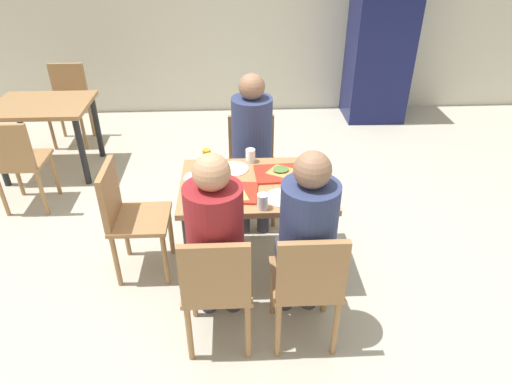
% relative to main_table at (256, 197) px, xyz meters
% --- Properties ---
extents(ground_plane, '(10.00, 10.00, 0.02)m').
position_rel_main_table_xyz_m(ground_plane, '(0.00, 0.00, -0.62)').
color(ground_plane, '#B2AD9E').
extents(main_table, '(1.03, 0.73, 0.72)m').
position_rel_main_table_xyz_m(main_table, '(0.00, 0.00, 0.00)').
color(main_table, '#9E7247').
rests_on(main_table, ground_plane).
extents(chair_near_left, '(0.40, 0.40, 0.86)m').
position_rel_main_table_xyz_m(chair_near_left, '(-0.26, -0.75, -0.10)').
color(chair_near_left, '#9E7247').
rests_on(chair_near_left, ground_plane).
extents(chair_near_right, '(0.40, 0.40, 0.86)m').
position_rel_main_table_xyz_m(chair_near_right, '(0.26, -0.75, -0.10)').
color(chair_near_right, '#9E7247').
rests_on(chair_near_right, ground_plane).
extents(chair_far_side, '(0.40, 0.40, 0.86)m').
position_rel_main_table_xyz_m(chair_far_side, '(0.00, 0.75, -0.10)').
color(chair_far_side, '#9E7247').
rests_on(chair_far_side, ground_plane).
extents(chair_left_end, '(0.40, 0.40, 0.86)m').
position_rel_main_table_xyz_m(chair_left_end, '(-0.90, 0.00, -0.10)').
color(chair_left_end, '#9E7247').
rests_on(chair_left_end, ground_plane).
extents(person_in_red, '(0.32, 0.42, 1.27)m').
position_rel_main_table_xyz_m(person_in_red, '(-0.26, -0.61, 0.14)').
color(person_in_red, '#383842').
rests_on(person_in_red, ground_plane).
extents(person_in_brown_jacket, '(0.32, 0.42, 1.27)m').
position_rel_main_table_xyz_m(person_in_brown_jacket, '(0.26, -0.61, 0.14)').
color(person_in_brown_jacket, '#383842').
rests_on(person_in_brown_jacket, ground_plane).
extents(person_far_side, '(0.32, 0.42, 1.27)m').
position_rel_main_table_xyz_m(person_far_side, '(-0.00, 0.61, 0.14)').
color(person_far_side, '#383842').
rests_on(person_far_side, ground_plane).
extents(tray_red_near, '(0.38, 0.29, 0.02)m').
position_rel_main_table_xyz_m(tray_red_near, '(-0.18, -0.13, 0.12)').
color(tray_red_near, red).
rests_on(tray_red_near, main_table).
extents(tray_red_far, '(0.37, 0.28, 0.02)m').
position_rel_main_table_xyz_m(tray_red_far, '(0.18, 0.11, 0.12)').
color(tray_red_far, red).
rests_on(tray_red_far, main_table).
extents(paper_plate_center, '(0.22, 0.22, 0.01)m').
position_rel_main_table_xyz_m(paper_plate_center, '(-0.15, 0.20, 0.11)').
color(paper_plate_center, white).
rests_on(paper_plate_center, main_table).
extents(paper_plate_near_edge, '(0.22, 0.22, 0.01)m').
position_rel_main_table_xyz_m(paper_plate_near_edge, '(0.15, -0.20, 0.11)').
color(paper_plate_near_edge, white).
rests_on(paper_plate_near_edge, main_table).
extents(pizza_slice_a, '(0.26, 0.25, 0.02)m').
position_rel_main_table_xyz_m(pizza_slice_a, '(-0.17, -0.15, 0.13)').
color(pizza_slice_a, tan).
rests_on(pizza_slice_a, tray_red_near).
extents(pizza_slice_b, '(0.19, 0.18, 0.02)m').
position_rel_main_table_xyz_m(pizza_slice_b, '(0.18, 0.13, 0.13)').
color(pizza_slice_b, '#C68C47').
rests_on(pizza_slice_b, tray_red_far).
extents(plastic_cup_a, '(0.07, 0.07, 0.10)m').
position_rel_main_table_xyz_m(plastic_cup_a, '(-0.03, 0.31, 0.16)').
color(plastic_cup_a, white).
rests_on(plastic_cup_a, main_table).
extents(plastic_cup_b, '(0.07, 0.07, 0.10)m').
position_rel_main_table_xyz_m(plastic_cup_b, '(0.03, -0.31, 0.16)').
color(plastic_cup_b, white).
rests_on(plastic_cup_b, main_table).
extents(soda_can, '(0.07, 0.07, 0.12)m').
position_rel_main_table_xyz_m(soda_can, '(0.44, 0.02, 0.17)').
color(soda_can, '#B7BCC6').
rests_on(soda_can, main_table).
extents(condiment_bottle, '(0.06, 0.06, 0.16)m').
position_rel_main_table_xyz_m(condiment_bottle, '(-0.33, 0.20, 0.19)').
color(condiment_bottle, orange).
rests_on(condiment_bottle, main_table).
extents(foil_bundle, '(0.10, 0.10, 0.10)m').
position_rel_main_table_xyz_m(foil_bundle, '(-0.44, -0.02, 0.16)').
color(foil_bundle, silver).
rests_on(foil_bundle, main_table).
extents(drink_fridge, '(0.70, 0.60, 1.90)m').
position_rel_main_table_xyz_m(drink_fridge, '(1.63, 2.85, 0.34)').
color(drink_fridge, '#14194C').
rests_on(drink_fridge, ground_plane).
extents(background_table, '(0.90, 0.70, 0.72)m').
position_rel_main_table_xyz_m(background_table, '(-1.98, 1.58, -0.01)').
color(background_table, '#9E7247').
rests_on(background_table, ground_plane).
extents(background_chair_near, '(0.40, 0.40, 0.86)m').
position_rel_main_table_xyz_m(background_chair_near, '(-1.98, 0.85, -0.10)').
color(background_chair_near, '#9E7247').
rests_on(background_chair_near, ground_plane).
extents(background_chair_far, '(0.40, 0.40, 0.86)m').
position_rel_main_table_xyz_m(background_chair_far, '(-1.98, 2.32, -0.10)').
color(background_chair_far, '#9E7247').
rests_on(background_chair_far, ground_plane).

